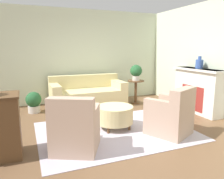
{
  "coord_description": "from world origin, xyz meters",
  "views": [
    {
      "loc": [
        -1.62,
        -3.83,
        1.64
      ],
      "look_at": [
        0.15,
        0.55,
        0.75
      ],
      "focal_mm": 35.0,
      "sensor_mm": 36.0,
      "label": 1
    }
  ],
  "objects_px": {
    "armchair_left": "(75,129)",
    "couch": "(88,95)",
    "side_table": "(136,88)",
    "vase_mantel_near": "(199,64)",
    "potted_plant_on_side_table": "(136,72)",
    "potted_plant_floor": "(34,102)",
    "armchair_right": "(171,116)",
    "ottoman_table": "(115,114)"
  },
  "relations": [
    {
      "from": "armchair_left",
      "to": "potted_plant_floor",
      "type": "distance_m",
      "value": 2.6
    },
    {
      "from": "ottoman_table",
      "to": "potted_plant_floor",
      "type": "relative_size",
      "value": 1.4
    },
    {
      "from": "couch",
      "to": "armchair_right",
      "type": "distance_m",
      "value": 2.86
    },
    {
      "from": "armchair_left",
      "to": "potted_plant_on_side_table",
      "type": "bearing_deg",
      "value": 45.57
    },
    {
      "from": "side_table",
      "to": "potted_plant_on_side_table",
      "type": "bearing_deg",
      "value": 135.0
    },
    {
      "from": "vase_mantel_near",
      "to": "potted_plant_on_side_table",
      "type": "height_order",
      "value": "vase_mantel_near"
    },
    {
      "from": "couch",
      "to": "potted_plant_on_side_table",
      "type": "bearing_deg",
      "value": -11.32
    },
    {
      "from": "side_table",
      "to": "potted_plant_on_side_table",
      "type": "xyz_separation_m",
      "value": [
        -0.0,
        0.0,
        0.49
      ]
    },
    {
      "from": "couch",
      "to": "potted_plant_floor",
      "type": "relative_size",
      "value": 3.86
    },
    {
      "from": "couch",
      "to": "vase_mantel_near",
      "type": "relative_size",
      "value": 6.72
    },
    {
      "from": "vase_mantel_near",
      "to": "side_table",
      "type": "bearing_deg",
      "value": 125.68
    },
    {
      "from": "armchair_left",
      "to": "potted_plant_on_side_table",
      "type": "xyz_separation_m",
      "value": [
        2.39,
        2.44,
        0.59
      ]
    },
    {
      "from": "couch",
      "to": "armchair_left",
      "type": "xyz_separation_m",
      "value": [
        -0.97,
        -2.72,
        0.05
      ]
    },
    {
      "from": "vase_mantel_near",
      "to": "ottoman_table",
      "type": "bearing_deg",
      "value": -173.07
    },
    {
      "from": "couch",
      "to": "potted_plant_floor",
      "type": "height_order",
      "value": "couch"
    },
    {
      "from": "armchair_left",
      "to": "potted_plant_floor",
      "type": "bearing_deg",
      "value": 101.47
    },
    {
      "from": "vase_mantel_near",
      "to": "potted_plant_floor",
      "type": "relative_size",
      "value": 0.57
    },
    {
      "from": "side_table",
      "to": "couch",
      "type": "bearing_deg",
      "value": 168.68
    },
    {
      "from": "potted_plant_floor",
      "to": "side_table",
      "type": "bearing_deg",
      "value": -2.15
    },
    {
      "from": "couch",
      "to": "armchair_left",
      "type": "relative_size",
      "value": 2.2
    },
    {
      "from": "armchair_right",
      "to": "side_table",
      "type": "height_order",
      "value": "armchair_right"
    },
    {
      "from": "armchair_left",
      "to": "vase_mantel_near",
      "type": "distance_m",
      "value": 3.67
    },
    {
      "from": "potted_plant_on_side_table",
      "to": "potted_plant_floor",
      "type": "bearing_deg",
      "value": 177.85
    },
    {
      "from": "potted_plant_on_side_table",
      "to": "potted_plant_floor",
      "type": "xyz_separation_m",
      "value": [
        -2.91,
        0.11,
        -0.67
      ]
    },
    {
      "from": "armchair_right",
      "to": "potted_plant_on_side_table",
      "type": "relative_size",
      "value": 2.05
    },
    {
      "from": "vase_mantel_near",
      "to": "armchair_left",
      "type": "bearing_deg",
      "value": -163.53
    },
    {
      "from": "armchair_left",
      "to": "vase_mantel_near",
      "type": "xyz_separation_m",
      "value": [
        3.42,
        1.01,
        0.89
      ]
    },
    {
      "from": "armchair_left",
      "to": "vase_mantel_near",
      "type": "bearing_deg",
      "value": 16.47
    },
    {
      "from": "armchair_left",
      "to": "couch",
      "type": "bearing_deg",
      "value": 70.32
    },
    {
      "from": "ottoman_table",
      "to": "potted_plant_on_side_table",
      "type": "distance_m",
      "value": 2.32
    },
    {
      "from": "armchair_right",
      "to": "potted_plant_on_side_table",
      "type": "bearing_deg",
      "value": 77.65
    },
    {
      "from": "side_table",
      "to": "armchair_left",
      "type": "bearing_deg",
      "value": -134.43
    },
    {
      "from": "armchair_left",
      "to": "ottoman_table",
      "type": "height_order",
      "value": "armchair_left"
    },
    {
      "from": "couch",
      "to": "armchair_right",
      "type": "bearing_deg",
      "value": -72.04
    },
    {
      "from": "side_table",
      "to": "vase_mantel_near",
      "type": "relative_size",
      "value": 2.24
    },
    {
      "from": "couch",
      "to": "side_table",
      "type": "xyz_separation_m",
      "value": [
        1.42,
        -0.28,
        0.15
      ]
    },
    {
      "from": "vase_mantel_near",
      "to": "potted_plant_on_side_table",
      "type": "xyz_separation_m",
      "value": [
        -1.03,
        1.43,
        -0.3
      ]
    },
    {
      "from": "armchair_left",
      "to": "potted_plant_on_side_table",
      "type": "distance_m",
      "value": 3.47
    },
    {
      "from": "armchair_right",
      "to": "couch",
      "type": "bearing_deg",
      "value": 107.96
    },
    {
      "from": "potted_plant_on_side_table",
      "to": "armchair_left",
      "type": "bearing_deg",
      "value": -134.43
    },
    {
      "from": "couch",
      "to": "armchair_right",
      "type": "xyz_separation_m",
      "value": [
        0.88,
        -2.72,
        0.05
      ]
    },
    {
      "from": "side_table",
      "to": "vase_mantel_near",
      "type": "bearing_deg",
      "value": -54.32
    }
  ]
}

